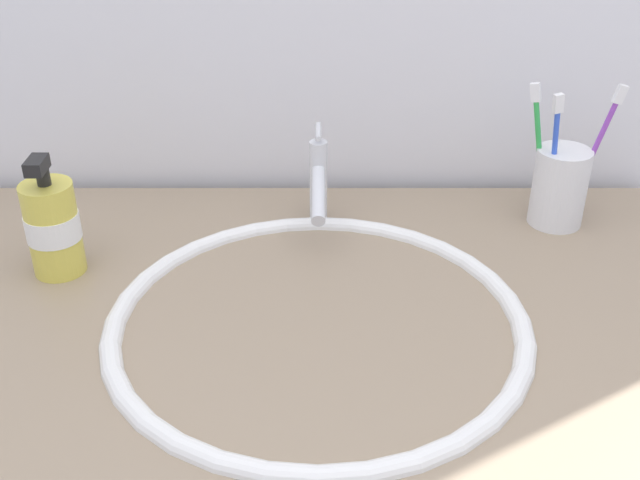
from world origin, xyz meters
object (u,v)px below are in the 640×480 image
object	(u,v)px
faucet	(320,184)
toothbrush_purple	(599,146)
toothbrush_cup	(562,187)
toothbrush_blue	(557,152)
toothbrush_green	(541,145)
soap_dispenser	(55,226)

from	to	relation	value
faucet	toothbrush_purple	world-z (taller)	toothbrush_purple
toothbrush_cup	faucet	bearing A→B (deg)	-178.48
toothbrush_cup	toothbrush_purple	size ratio (longest dim) A/B	0.56
toothbrush_purple	toothbrush_blue	bearing A→B (deg)	-168.11
faucet	toothbrush_green	world-z (taller)	toothbrush_green
toothbrush_blue	toothbrush_green	size ratio (longest dim) A/B	0.97
faucet	toothbrush_cup	size ratio (longest dim) A/B	1.40
toothbrush_purple	soap_dispenser	xyz separation A→B (m)	(-0.68, -0.13, -0.05)
toothbrush_purple	toothbrush_green	size ratio (longest dim) A/B	1.01
toothbrush_blue	toothbrush_cup	bearing A→B (deg)	31.25
toothbrush_green	toothbrush_purple	bearing A→B (deg)	-6.22
toothbrush_blue	soap_dispenser	size ratio (longest dim) A/B	1.18
faucet	toothbrush_purple	size ratio (longest dim) A/B	0.79
faucet	toothbrush_green	size ratio (longest dim) A/B	0.80
toothbrush_cup	soap_dispenser	world-z (taller)	soap_dispenser
toothbrush_purple	toothbrush_green	bearing A→B (deg)	173.78
toothbrush_cup	toothbrush_purple	bearing A→B (deg)	1.60
faucet	toothbrush_blue	bearing A→B (deg)	-0.45
faucet	toothbrush_cup	distance (m)	0.32
toothbrush_purple	faucet	bearing A→B (deg)	-178.47
toothbrush_cup	toothbrush_blue	size ratio (longest dim) A/B	0.59
faucet	toothbrush_green	distance (m)	0.29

